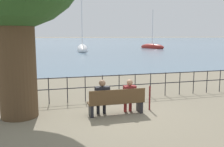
{
  "coord_description": "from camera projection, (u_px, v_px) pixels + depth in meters",
  "views": [
    {
      "loc": [
        -2.41,
        -7.95,
        2.67
      ],
      "look_at": [
        0.0,
        0.5,
        1.34
      ],
      "focal_mm": 40.0,
      "sensor_mm": 36.0,
      "label": 1
    }
  ],
  "objects": [
    {
      "name": "ground_plane",
      "position": [
        116.0,
        114.0,
        8.61
      ],
      "size": [
        1000.0,
        1000.0,
        0.0
      ],
      "primitive_type": "plane",
      "color": "#7A705B"
    },
    {
      "name": "harbor_water",
      "position": [
        44.0,
        40.0,
        158.84
      ],
      "size": [
        600.0,
        300.0,
        0.01
      ],
      "color": "slate",
      "rests_on": "ground_plane"
    },
    {
      "name": "park_bench",
      "position": [
        117.0,
        102.0,
        8.48
      ],
      "size": [
        1.95,
        0.45,
        0.9
      ],
      "color": "brown",
      "rests_on": "ground_plane"
    },
    {
      "name": "seated_person_left",
      "position": [
        102.0,
        96.0,
        8.39
      ],
      "size": [
        0.49,
        0.35,
        1.22
      ],
      "color": "black",
      "rests_on": "ground_plane"
    },
    {
      "name": "seated_person_right",
      "position": [
        129.0,
        94.0,
        8.66
      ],
      "size": [
        0.42,
        0.35,
        1.19
      ],
      "color": "maroon",
      "rests_on": "ground_plane"
    },
    {
      "name": "promenade_railing",
      "position": [
        102.0,
        84.0,
        10.35
      ],
      "size": [
        15.99,
        0.04,
        1.05
      ],
      "color": "black",
      "rests_on": "ground_plane"
    },
    {
      "name": "closed_umbrella",
      "position": [
        150.0,
        96.0,
        8.97
      ],
      "size": [
        0.09,
        0.09,
        0.93
      ],
      "color": "maroon",
      "rests_on": "ground_plane"
    },
    {
      "name": "sailboat_1",
      "position": [
        152.0,
        47.0,
        52.47
      ],
      "size": [
        3.97,
        6.3,
        8.41
      ],
      "rotation": [
        0.0,
        0.0,
        0.41
      ],
      "color": "maroon",
      "rests_on": "ground_plane"
    },
    {
      "name": "sailboat_2",
      "position": [
        82.0,
        49.0,
        42.58
      ],
      "size": [
        2.92,
        8.25,
        13.04
      ],
      "rotation": [
        0.0,
        0.0,
        -0.15
      ],
      "color": "white",
      "rests_on": "ground_plane"
    },
    {
      "name": "harbor_lighthouse",
      "position": [
        21.0,
        19.0,
        119.44
      ],
      "size": [
        4.76,
        4.76,
        23.08
      ],
      "color": "white",
      "rests_on": "ground_plane"
    }
  ]
}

